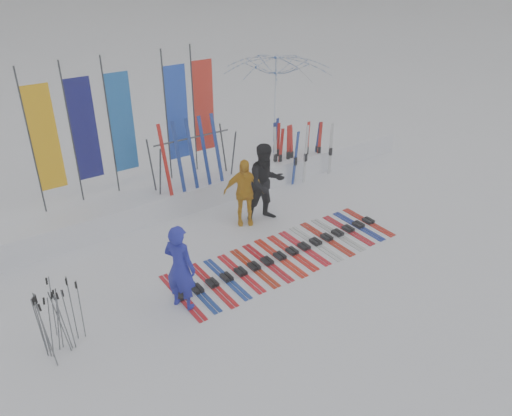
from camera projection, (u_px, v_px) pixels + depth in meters
ground at (295, 288)px, 9.63m from camera, size 120.00×120.00×0.00m
snow_bank at (183, 189)px, 12.82m from camera, size 14.00×1.60×0.60m
person_blue at (180, 268)px, 8.79m from camera, size 0.64×0.73×1.69m
person_black at (266, 183)px, 11.60m from camera, size 1.05×0.88×1.91m
person_yellow at (244, 192)px, 11.51m from camera, size 1.02×0.79×1.62m
tent_canopy at (277, 101)px, 15.57m from camera, size 3.50×3.56×3.03m
ski_row at (286, 254)px, 10.63m from camera, size 5.13×1.69×0.07m
pole_cluster at (56, 321)px, 7.92m from camera, size 0.73×0.73×1.25m
feather_flags at (129, 122)px, 11.49m from camera, size 4.49×0.16×3.20m
ski_rack at (193, 153)px, 12.09m from camera, size 2.04×0.80×1.23m
upright_skis at (295, 151)px, 13.84m from camera, size 1.70×1.08×1.66m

